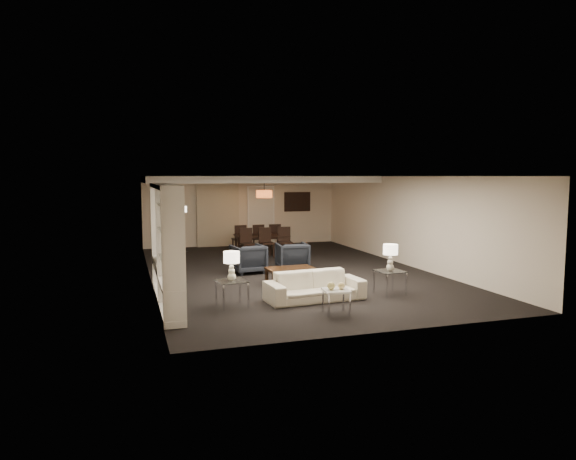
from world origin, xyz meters
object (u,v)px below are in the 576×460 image
(sofa, at_px, (315,286))
(marble_table, at_px, (336,302))
(chair_nm, at_px, (267,242))
(chair_fr, at_px, (274,237))
(armchair_left, at_px, (248,259))
(chair_nl, at_px, (248,243))
(vase_blue, at_px, (170,253))
(side_table_left, at_px, (232,294))
(vase_amber, at_px, (168,224))
(chair_nr, at_px, (285,242))
(television, at_px, (164,246))
(dining_table, at_px, (262,245))
(floor_lamp, at_px, (184,229))
(chair_fl, at_px, (239,238))
(armchair_right, at_px, (292,256))
(table_lamp_right, at_px, (390,258))
(table_lamp_left, at_px, (232,266))
(coffee_table, at_px, (290,276))
(floor_speaker, at_px, (180,258))
(side_table_right, at_px, (390,283))
(pendant_light, at_px, (264,194))
(chair_fm, at_px, (257,238))

(sofa, relative_size, marble_table, 4.37)
(chair_nm, bearing_deg, chair_fr, 59.71)
(marble_table, relative_size, chair_nm, 0.50)
(armchair_left, height_order, chair_nl, chair_nl)
(vase_blue, bearing_deg, side_table_left, 19.54)
(sofa, relative_size, vase_amber, 11.32)
(vase_blue, relative_size, chair_fr, 0.21)
(vase_blue, relative_size, chair_nr, 0.21)
(chair_nr, bearing_deg, television, -127.68)
(chair_nl, height_order, chair_fr, same)
(dining_table, relative_size, chair_nm, 1.92)
(side_table_left, xyz_separation_m, marble_table, (1.70, -1.10, -0.03))
(marble_table, relative_size, vase_amber, 2.59)
(vase_amber, relative_size, floor_lamp, 0.12)
(sofa, height_order, vase_blue, vase_blue)
(floor_lamp, bearing_deg, marble_table, -78.33)
(chair_fl, relative_size, floor_lamp, 0.60)
(armchair_right, relative_size, chair_nl, 0.90)
(vase_amber, bearing_deg, table_lamp_right, 1.60)
(marble_table, height_order, chair_nl, chair_nl)
(chair_nl, xyz_separation_m, chair_fr, (1.20, 1.30, 0.00))
(armchair_left, distance_m, table_lamp_left, 3.50)
(floor_lamp, bearing_deg, sofa, -76.68)
(side_table_left, xyz_separation_m, vase_amber, (-1.17, -0.13, 1.39))
(sofa, xyz_separation_m, table_lamp_left, (-1.70, 0.00, 0.50))
(floor_lamp, bearing_deg, dining_table, -26.98)
(table_lamp_right, height_order, chair_nl, table_lamp_right)
(vase_blue, bearing_deg, chair_nm, 60.68)
(chair_nl, bearing_deg, coffee_table, -94.60)
(sofa, xyz_separation_m, marble_table, (0.00, -1.10, -0.06))
(table_lamp_right, bearing_deg, chair_fl, 104.05)
(vase_blue, distance_m, chair_fr, 8.45)
(sofa, height_order, vase_amber, vase_amber)
(floor_speaker, distance_m, dining_table, 4.72)
(dining_table, bearing_deg, chair_nr, -41.17)
(side_table_right, xyz_separation_m, chair_nm, (-1.15, 5.68, 0.20))
(pendant_light, distance_m, floor_lamp, 2.90)
(side_table_right, distance_m, chair_nl, 5.95)
(chair_nl, bearing_deg, chair_fl, 84.72)
(table_lamp_left, bearing_deg, chair_fm, 72.13)
(chair_fl, bearing_deg, coffee_table, 84.50)
(vase_amber, bearing_deg, chair_fm, 64.27)
(side_table_left, height_order, vase_amber, vase_amber)
(chair_fm, bearing_deg, television, 51.81)
(armchair_left, relative_size, chair_nl, 0.90)
(armchair_right, height_order, side_table_right, armchair_right)
(armchair_right, bearing_deg, chair_nl, -70.20)
(pendant_light, height_order, chair_fm, pendant_light)
(side_table_right, xyz_separation_m, table_lamp_right, (0.00, 0.00, 0.54))
(pendant_light, relative_size, vase_blue, 2.78)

